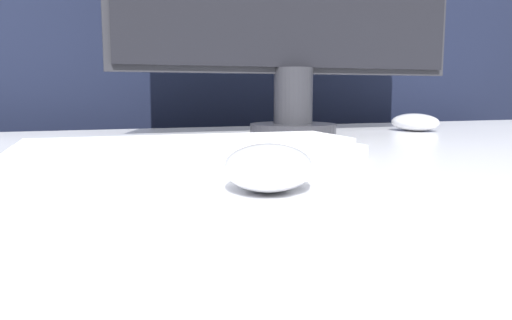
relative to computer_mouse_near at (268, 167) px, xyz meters
name	(u,v)px	position (x,y,z in m)	size (l,w,h in m)	color
partition_panel	(160,125)	(0.05, 0.88, -0.02)	(5.00, 0.03, 1.48)	black
computer_mouse_near	(268,167)	(0.00, 0.00, 0.00)	(0.11, 0.12, 0.04)	white
keyboard	(190,149)	(-0.02, 0.22, -0.01)	(0.41, 0.15, 0.02)	silver
computer_mouse_far	(415,122)	(0.51, 0.48, 0.00)	(0.11, 0.12, 0.04)	silver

